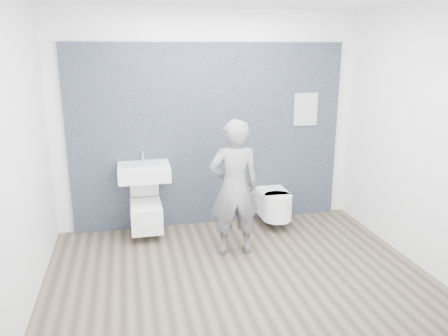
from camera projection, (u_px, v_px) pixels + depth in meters
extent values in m
plane|color=brown|center=(236.00, 272.00, 4.69)|extent=(4.00, 4.00, 0.00)
plane|color=white|center=(209.00, 121.00, 5.73)|extent=(4.00, 0.00, 4.00)
plane|color=white|center=(293.00, 191.00, 2.91)|extent=(4.00, 0.00, 4.00)
plane|color=white|center=(21.00, 155.00, 3.90)|extent=(0.00, 3.00, 3.00)
plane|color=white|center=(415.00, 136.00, 4.74)|extent=(0.00, 3.00, 3.00)
cube|color=black|center=(210.00, 221.00, 6.07)|extent=(3.60, 0.06, 2.40)
cube|color=white|center=(144.00, 172.00, 5.41)|extent=(0.63, 0.47, 0.19)
cube|color=silver|center=(144.00, 165.00, 5.37)|extent=(0.44, 0.32, 0.03)
cylinder|color=silver|center=(143.00, 155.00, 5.53)|extent=(0.02, 0.02, 0.16)
cylinder|color=silver|center=(143.00, 151.00, 5.47)|extent=(0.02, 0.11, 0.02)
cylinder|color=silver|center=(144.00, 179.00, 5.66)|extent=(0.04, 0.04, 0.13)
cube|color=white|center=(146.00, 216.00, 5.52)|extent=(0.38, 0.56, 0.32)
cylinder|color=silver|center=(146.00, 206.00, 5.45)|extent=(0.27, 0.27, 0.03)
cube|color=white|center=(146.00, 204.00, 5.44)|extent=(0.36, 0.45, 0.02)
cube|color=white|center=(144.00, 183.00, 5.59)|extent=(0.36, 0.13, 0.40)
cube|color=silver|center=(146.00, 218.00, 5.79)|extent=(0.10, 0.06, 0.08)
cube|color=white|center=(272.00, 202.00, 5.93)|extent=(0.38, 0.44, 0.32)
cylinder|color=white|center=(277.00, 208.00, 5.72)|extent=(0.38, 0.38, 0.32)
cube|color=white|center=(273.00, 191.00, 5.85)|extent=(0.36, 0.42, 0.03)
cylinder|color=white|center=(278.00, 196.00, 5.65)|extent=(0.36, 0.36, 0.03)
cube|color=silver|center=(267.00, 206.00, 6.14)|extent=(0.11, 0.06, 0.08)
cube|color=white|center=(300.00, 215.00, 6.31)|extent=(0.33, 0.03, 0.44)
imported|color=slate|center=(234.00, 188.00, 4.95)|extent=(0.59, 0.40, 1.58)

